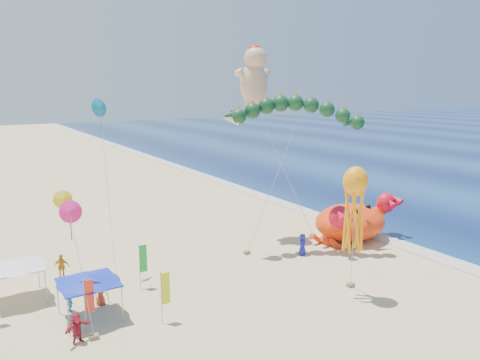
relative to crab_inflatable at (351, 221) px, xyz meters
name	(u,v)px	position (x,y,z in m)	size (l,w,h in m)	color
ground	(275,264)	(-9.21, -1.25, -1.75)	(320.00, 320.00, 0.00)	#D1B784
foam_strip	(383,238)	(2.79, -1.25, -1.74)	(320.00, 320.00, 0.00)	silver
crab_inflatable	(351,221)	(0.00, 0.00, 0.00)	(9.04, 6.66, 3.96)	#F3360C
dragon_kite	(295,116)	(-6.11, 0.63, 9.45)	(11.50, 6.24, 12.46)	#0E351B
cherub_kite	(254,76)	(-6.66, 5.79, 12.68)	(5.80, 4.70, 17.05)	#DBA685
octopus_kite	(354,203)	(-8.34, -8.41, 4.53)	(2.12, 1.90, 8.62)	orange
canopy_blue	(88,279)	(-23.67, -2.57, 0.70)	(3.56, 3.56, 2.71)	gray
canopy_white	(16,264)	(-26.99, 2.22, 0.70)	(3.45, 3.45, 2.71)	gray
feather_flags	(99,284)	(-23.03, -2.55, 0.27)	(9.61, 5.29, 3.20)	gray
beachgoers	(165,277)	(-18.31, -1.07, -0.88)	(25.02, 10.30, 1.85)	orange
small_kites	(81,184)	(-22.77, 1.70, 5.56)	(5.13, 10.13, 12.74)	yellow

